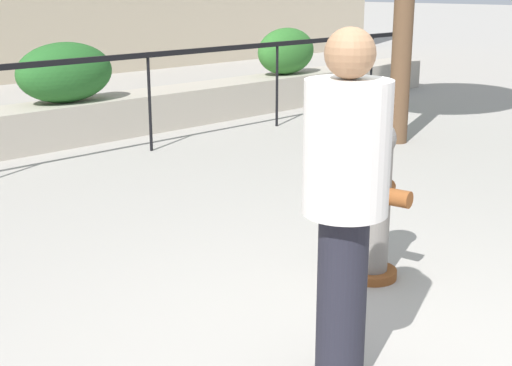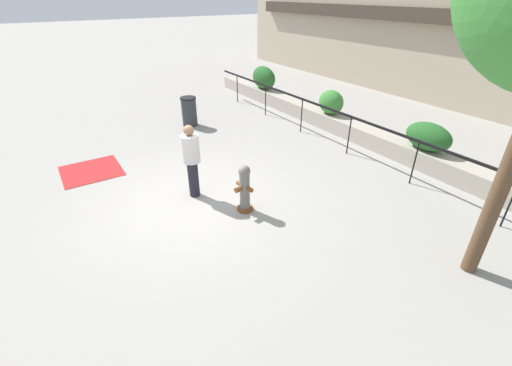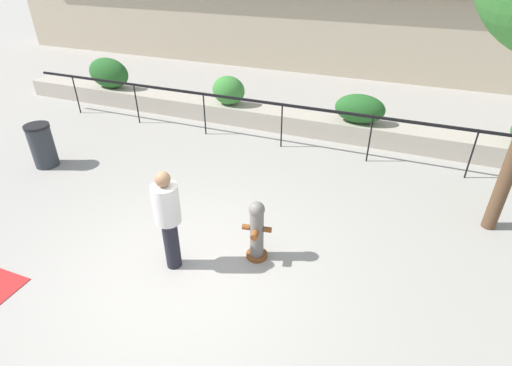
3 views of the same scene
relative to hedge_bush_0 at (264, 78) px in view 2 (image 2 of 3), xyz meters
name	(u,v)px [view 2 (image 2 of 3)]	position (x,y,z in m)	size (l,w,h in m)	color
ground_plane	(194,201)	(6.05, -6.00, -0.96)	(120.00, 120.00, 0.00)	#9E9991
planter_wall_low	(373,138)	(6.05, 0.00, -0.71)	(18.00, 0.70, 0.50)	#ADA393
fence_railing_segment	(351,120)	(6.05, -1.10, 0.05)	(15.00, 0.05, 1.15)	black
hedge_bush_0	(264,78)	(0.00, 0.00, 0.00)	(1.39, 0.69, 0.93)	#235B23
hedge_bush_1	(331,102)	(4.11, 0.00, -0.06)	(0.94, 0.70, 0.80)	#387F33
hedge_bush_2	(428,137)	(7.76, 0.00, -0.10)	(1.26, 0.70, 0.73)	#235B23
fire_hydrant	(245,188)	(6.97, -5.18, -0.41)	(0.48, 0.46, 1.08)	brown
pedestrian	(191,157)	(5.80, -5.85, 0.02)	(0.45, 0.45, 1.73)	black
tactile_warning_pad	(91,171)	(3.16, -7.68, -0.96)	(1.47, 1.47, 0.01)	#B22323
trash_bin	(189,111)	(1.27, -4.01, -0.46)	(0.55, 0.55, 1.01)	#2D3338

